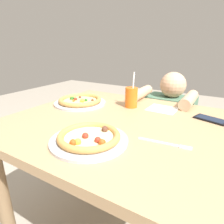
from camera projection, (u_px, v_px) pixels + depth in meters
dining_table at (120, 141)px, 1.00m from camera, size 1.11×0.95×0.75m
pizza_near at (90, 138)px, 0.75m from camera, size 0.30×0.30×0.04m
pizza_far at (80, 101)px, 1.23m from camera, size 0.32×0.32×0.04m
drink_cup_colored at (131, 97)px, 1.16m from camera, size 0.07×0.07×0.21m
paper_napkin at (162, 109)px, 1.13m from camera, size 0.17×0.15×0.00m
fork at (167, 144)px, 0.74m from camera, size 0.20×0.04×0.00m
cell_phone at (211, 119)px, 0.97m from camera, size 0.17×0.12×0.01m
diner_seated at (168, 133)px, 1.58m from camera, size 0.39×0.51×0.92m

